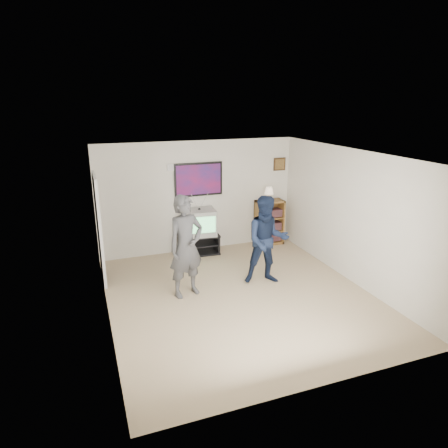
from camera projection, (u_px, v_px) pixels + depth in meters
room_shell at (233, 224)px, 7.04m from camera, size 4.51×5.00×2.51m
media_stand at (199, 244)px, 9.00m from camera, size 0.93×0.55×0.45m
crt_television at (200, 222)px, 8.86m from camera, size 0.74×0.64×0.58m
bookshelf at (269, 222)px, 9.54m from camera, size 0.65×0.37×1.07m
table_lamp at (269, 194)px, 9.26m from camera, size 0.21×0.21×0.34m
person_tall at (186, 247)px, 6.91m from camera, size 0.76×0.61×1.82m
person_short at (267, 240)px, 7.41m from camera, size 0.96×0.83×1.69m
controller_left at (180, 224)px, 7.00m from camera, size 0.05×0.11×0.03m
controller_right at (266, 223)px, 7.51m from camera, size 0.04×0.11×0.03m
poster at (199, 179)px, 8.82m from camera, size 1.10×0.03×0.75m
air_vent at (174, 167)px, 8.56m from camera, size 0.28×0.02×0.14m
small_picture at (280, 164)px, 9.41m from camera, size 0.30×0.03×0.30m
doorway at (99, 230)px, 7.51m from camera, size 0.03×0.85×2.00m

